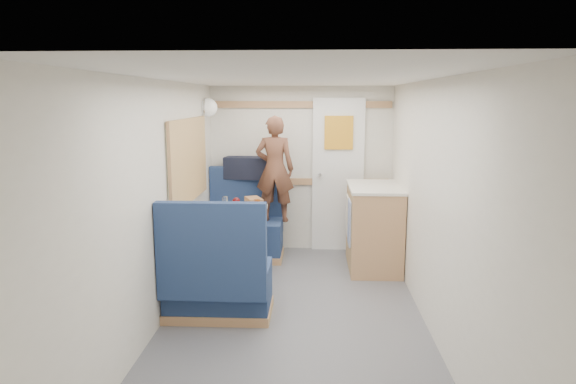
# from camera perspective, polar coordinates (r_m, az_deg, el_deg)

# --- Properties ---
(floor) EXTENTS (4.50, 4.50, 0.00)m
(floor) POSITION_cam_1_polar(r_m,az_deg,el_deg) (4.37, 0.60, -14.64)
(floor) COLOR #515156
(floor) RESTS_ON ground
(ceiling) EXTENTS (4.50, 4.50, 0.00)m
(ceiling) POSITION_cam_1_polar(r_m,az_deg,el_deg) (3.97, 0.65, 12.54)
(ceiling) COLOR silver
(ceiling) RESTS_ON wall_back
(wall_back) EXTENTS (2.20, 0.02, 2.00)m
(wall_back) POSITION_cam_1_polar(r_m,az_deg,el_deg) (6.27, 1.45, 2.55)
(wall_back) COLOR silver
(wall_back) RESTS_ON floor
(wall_left) EXTENTS (0.02, 4.50, 2.00)m
(wall_left) POSITION_cam_1_polar(r_m,az_deg,el_deg) (4.24, -14.39, -1.51)
(wall_left) COLOR silver
(wall_left) RESTS_ON floor
(wall_right) EXTENTS (0.02, 4.50, 2.00)m
(wall_right) POSITION_cam_1_polar(r_m,az_deg,el_deg) (4.16, 15.95, -1.81)
(wall_right) COLOR silver
(wall_right) RESTS_ON floor
(oak_trim_low) EXTENTS (2.15, 0.02, 0.08)m
(oak_trim_low) POSITION_cam_1_polar(r_m,az_deg,el_deg) (6.28, 1.44, 1.17)
(oak_trim_low) COLOR #AA834C
(oak_trim_low) RESTS_ON wall_back
(oak_trim_high) EXTENTS (2.15, 0.02, 0.08)m
(oak_trim_high) POSITION_cam_1_polar(r_m,az_deg,el_deg) (6.20, 1.48, 9.69)
(oak_trim_high) COLOR #AA834C
(oak_trim_high) RESTS_ON wall_back
(side_window) EXTENTS (0.04, 1.30, 0.72)m
(side_window) POSITION_cam_1_polar(r_m,az_deg,el_deg) (5.15, -11.03, 3.48)
(side_window) COLOR #B6C0A3
(side_window) RESTS_ON wall_left
(rear_door) EXTENTS (0.62, 0.12, 1.86)m
(rear_door) POSITION_cam_1_polar(r_m,az_deg,el_deg) (6.25, 5.57, 2.22)
(rear_door) COLOR white
(rear_door) RESTS_ON wall_back
(dinette_table) EXTENTS (0.62, 0.92, 0.72)m
(dinette_table) POSITION_cam_1_polar(r_m,az_deg,el_deg) (5.19, -6.14, -4.03)
(dinette_table) COLOR white
(dinette_table) RESTS_ON floor
(bench_far) EXTENTS (0.90, 0.59, 1.05)m
(bench_far) POSITION_cam_1_polar(r_m,az_deg,el_deg) (6.08, -4.82, -4.45)
(bench_far) COLOR navy
(bench_far) RESTS_ON floor
(bench_near) EXTENTS (0.90, 0.59, 1.05)m
(bench_near) POSITION_cam_1_polar(r_m,az_deg,el_deg) (4.45, -7.84, -10.08)
(bench_near) COLOR navy
(bench_near) RESTS_ON floor
(ledge) EXTENTS (0.90, 0.14, 0.04)m
(ledge) POSITION_cam_1_polar(r_m,az_deg,el_deg) (6.21, -4.59, 1.33)
(ledge) COLOR #AA834C
(ledge) RESTS_ON bench_far
(dome_light) EXTENTS (0.20, 0.20, 0.20)m
(dome_light) POSITION_cam_1_polar(r_m,az_deg,el_deg) (5.94, -8.84, 9.26)
(dome_light) COLOR white
(dome_light) RESTS_ON wall_left
(galley_counter) EXTENTS (0.57, 0.92, 0.92)m
(galley_counter) POSITION_cam_1_polar(r_m,az_deg,el_deg) (5.72, 9.47, -3.79)
(galley_counter) COLOR #AA834C
(galley_counter) RESTS_ON floor
(person) EXTENTS (0.46, 0.31, 1.21)m
(person) POSITION_cam_1_polar(r_m,az_deg,el_deg) (5.87, -1.49, 2.57)
(person) COLOR brown
(person) RESTS_ON bench_far
(duffel_bag) EXTENTS (0.57, 0.33, 0.26)m
(duffel_bag) POSITION_cam_1_polar(r_m,az_deg,el_deg) (6.19, -4.47, 2.71)
(duffel_bag) COLOR black
(duffel_bag) RESTS_ON ledge
(tray) EXTENTS (0.33, 0.39, 0.02)m
(tray) POSITION_cam_1_polar(r_m,az_deg,el_deg) (4.86, -5.88, -3.04)
(tray) COLOR silver
(tray) RESTS_ON dinette_table
(orange_fruit) EXTENTS (0.07, 0.07, 0.07)m
(orange_fruit) POSITION_cam_1_polar(r_m,az_deg,el_deg) (4.86, -5.60, -2.50)
(orange_fruit) COLOR #D74B09
(orange_fruit) RESTS_ON tray
(cheese_block) EXTENTS (0.12, 0.09, 0.04)m
(cheese_block) POSITION_cam_1_polar(r_m,az_deg,el_deg) (4.89, -5.67, -2.61)
(cheese_block) COLOR #D3C87A
(cheese_block) RESTS_ON tray
(wine_glass) EXTENTS (0.08, 0.08, 0.17)m
(wine_glass) POSITION_cam_1_polar(r_m,az_deg,el_deg) (5.09, -5.78, -1.10)
(wine_glass) COLOR white
(wine_glass) RESTS_ON dinette_table
(tumbler_left) EXTENTS (0.07, 0.07, 0.11)m
(tumbler_left) POSITION_cam_1_polar(r_m,az_deg,el_deg) (4.82, -9.10, -2.69)
(tumbler_left) COLOR silver
(tumbler_left) RESTS_ON dinette_table
(tumbler_mid) EXTENTS (0.06, 0.06, 0.10)m
(tumbler_mid) POSITION_cam_1_polar(r_m,az_deg,el_deg) (5.51, -7.00, -1.03)
(tumbler_mid) COLOR white
(tumbler_mid) RESTS_ON dinette_table
(tumbler_right) EXTENTS (0.08, 0.08, 0.12)m
(tumbler_right) POSITION_cam_1_polar(r_m,az_deg,el_deg) (5.21, -5.82, -1.54)
(tumbler_right) COLOR silver
(tumbler_right) RESTS_ON dinette_table
(beer_glass) EXTENTS (0.07, 0.07, 0.11)m
(beer_glass) POSITION_cam_1_polar(r_m,az_deg,el_deg) (5.28, -3.48, -1.42)
(beer_glass) COLOR brown
(beer_glass) RESTS_ON dinette_table
(pepper_grinder) EXTENTS (0.04, 0.04, 0.09)m
(pepper_grinder) POSITION_cam_1_polar(r_m,az_deg,el_deg) (5.22, -6.41, -1.69)
(pepper_grinder) COLOR black
(pepper_grinder) RESTS_ON dinette_table
(salt_grinder) EXTENTS (0.03, 0.03, 0.09)m
(salt_grinder) POSITION_cam_1_polar(r_m,az_deg,el_deg) (5.00, -5.85, -2.24)
(salt_grinder) COLOR silver
(salt_grinder) RESTS_ON dinette_table
(bread_loaf) EXTENTS (0.23, 0.29, 0.11)m
(bread_loaf) POSITION_cam_1_polar(r_m,az_deg,el_deg) (5.39, -3.82, -1.20)
(bread_loaf) COLOR brown
(bread_loaf) RESTS_ON dinette_table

